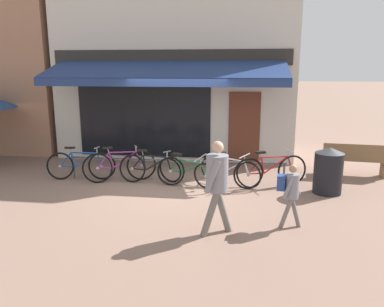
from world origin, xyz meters
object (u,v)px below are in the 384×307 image
(bicycle_blue, at_px, (81,165))
(bicycle_silver, at_px, (230,170))
(bicycle_purple, at_px, (120,166))
(bicycle_green, at_px, (187,172))
(litter_bin, at_px, (328,170))
(park_bench, at_px, (355,159))
(bicycle_red, at_px, (270,171))
(pedestrian_child, at_px, (290,188))
(pedestrian_adult, at_px, (217,179))
(bicycle_black, at_px, (151,169))

(bicycle_blue, relative_size, bicycle_silver, 1.17)
(bicycle_blue, distance_m, bicycle_purple, 1.02)
(bicycle_green, xyz_separation_m, litter_bin, (3.19, -0.09, 0.18))
(litter_bin, xyz_separation_m, park_bench, (0.98, 1.53, -0.06))
(bicycle_red, height_order, park_bench, bicycle_red)
(bicycle_green, relative_size, bicycle_red, 0.90)
(bicycle_green, bearing_deg, pedestrian_child, -20.65)
(pedestrian_adult, relative_size, litter_bin, 1.54)
(bicycle_green, bearing_deg, litter_bin, 22.92)
(bicycle_blue, xyz_separation_m, bicycle_silver, (3.74, 0.04, -0.02))
(bicycle_black, height_order, pedestrian_child, pedestrian_child)
(bicycle_black, distance_m, pedestrian_adult, 3.25)
(bicycle_black, distance_m, bicycle_green, 0.91)
(bicycle_green, bearing_deg, bicycle_purple, -161.93)
(bicycle_purple, distance_m, park_bench, 6.04)
(bicycle_blue, relative_size, pedestrian_adult, 1.08)
(bicycle_black, distance_m, litter_bin, 4.10)
(pedestrian_adult, relative_size, pedestrian_child, 1.40)
(pedestrian_adult, distance_m, park_bench, 5.20)
(bicycle_red, height_order, litter_bin, litter_bin)
(bicycle_red, height_order, pedestrian_child, pedestrian_child)
(bicycle_purple, relative_size, bicycle_green, 1.11)
(pedestrian_child, xyz_separation_m, park_bench, (2.06, 3.56, -0.26))
(litter_bin, bearing_deg, bicycle_blue, 177.19)
(bicycle_black, bearing_deg, bicycle_silver, 10.94)
(bicycle_green, bearing_deg, bicycle_blue, -159.82)
(bicycle_purple, distance_m, litter_bin, 4.93)
(bicycle_purple, bearing_deg, bicycle_red, -22.36)
(bicycle_blue, bearing_deg, pedestrian_child, -33.80)
(park_bench, bearing_deg, bicycle_black, -159.40)
(bicycle_green, height_order, bicycle_red, bicycle_red)
(bicycle_blue, relative_size, bicycle_green, 1.11)
(pedestrian_child, bearing_deg, bicycle_black, 150.36)
(bicycle_blue, bearing_deg, bicycle_black, -11.43)
(bicycle_blue, bearing_deg, bicycle_silver, -7.63)
(bicycle_green, xyz_separation_m, park_bench, (4.18, 1.44, 0.11))
(bicycle_silver, bearing_deg, pedestrian_adult, -65.13)
(pedestrian_child, bearing_deg, bicycle_blue, 161.16)
(bicycle_silver, bearing_deg, pedestrian_child, -37.35)
(bicycle_purple, height_order, bicycle_black, bicycle_purple)
(park_bench, bearing_deg, bicycle_red, -144.55)
(bicycle_green, distance_m, park_bench, 4.42)
(bicycle_blue, distance_m, bicycle_silver, 3.74)
(bicycle_purple, bearing_deg, bicycle_green, -28.44)
(pedestrian_adult, bearing_deg, bicycle_black, 116.66)
(bicycle_green, height_order, pedestrian_child, pedestrian_child)
(bicycle_green, height_order, pedestrian_adult, pedestrian_adult)
(bicycle_red, relative_size, pedestrian_adult, 1.08)
(bicycle_black, distance_m, park_bench, 5.25)
(bicycle_red, relative_size, park_bench, 1.06)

